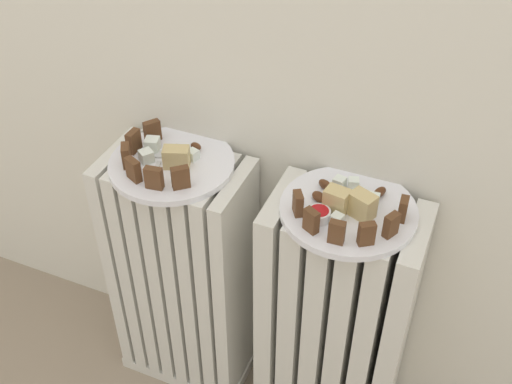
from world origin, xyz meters
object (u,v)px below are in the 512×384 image
jam_bowl_right (319,214)px  radiator_right (334,326)px  plate_left (172,164)px  plate_right (348,210)px  fork (158,164)px  radiator_left (184,277)px

jam_bowl_right → radiator_right: bearing=51.2°
plate_left → plate_right: bearing=0.0°
jam_bowl_right → plate_right: bearing=51.2°
fork → plate_left: bearing=50.1°
jam_bowl_right → fork: (-0.32, 0.03, -0.01)m
radiator_left → radiator_right: size_ratio=1.00×
plate_right → jam_bowl_right: 0.06m
radiator_left → fork: (-0.02, -0.02, 0.32)m
jam_bowl_right → fork: bearing=175.3°
jam_bowl_right → radiator_left: bearing=171.2°
radiator_left → plate_right: (0.34, 0.00, 0.31)m
radiator_left → plate_left: (-0.00, 0.00, 0.31)m
radiator_right → fork: 0.48m
radiator_left → radiator_right: 0.34m
plate_left → plate_right: (0.34, 0.00, 0.00)m
plate_right → fork: 0.36m
plate_left → radiator_right: bearing=0.0°
radiator_left → jam_bowl_right: 0.45m
radiator_right → fork: bearing=-176.7°
plate_left → fork: fork is taller
plate_left → fork: bearing=-129.9°
radiator_left → plate_right: plate_right is taller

